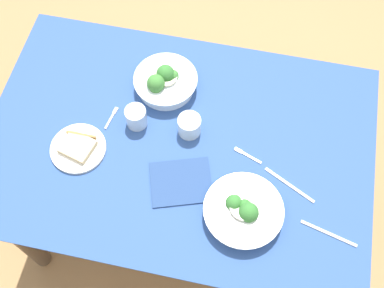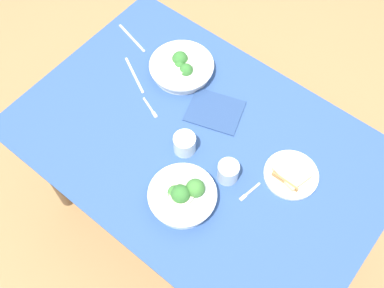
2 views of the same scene
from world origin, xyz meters
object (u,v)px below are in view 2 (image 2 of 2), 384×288
at_px(broccoli_bowl_near, 183,195).
at_px(napkin_folded_upper, 215,111).
at_px(fork_by_near_bowl, 249,193).
at_px(table_knife_right, 132,38).
at_px(fork_by_far_bowl, 151,109).
at_px(bread_side_plate, 291,174).
at_px(water_glass_side, 185,144).
at_px(table_knife_left, 134,75).
at_px(broccoli_bowl_far, 182,67).
at_px(water_glass_center, 228,172).

height_order(broccoli_bowl_near, napkin_folded_upper, broccoli_bowl_near).
distance_m(fork_by_near_bowl, table_knife_right, 0.86).
bearing_deg(fork_by_far_bowl, bread_side_plate, 30.13).
relative_size(fork_by_near_bowl, table_knife_right, 0.51).
bearing_deg(broccoli_bowl_near, table_knife_right, 145.78).
relative_size(broccoli_bowl_near, water_glass_side, 2.86).
distance_m(table_knife_right, napkin_folded_upper, 0.51).
bearing_deg(table_knife_left, table_knife_right, 162.14).
bearing_deg(fork_by_far_bowl, fork_by_near_bowl, 14.86).
distance_m(broccoli_bowl_far, fork_by_far_bowl, 0.22).
bearing_deg(water_glass_side, fork_by_far_bowl, 165.90).
distance_m(broccoli_bowl_near, water_glass_side, 0.21).
height_order(water_glass_center, fork_by_far_bowl, water_glass_center).
xyz_separation_m(broccoli_bowl_far, napkin_folded_upper, (0.22, -0.07, -0.03)).
bearing_deg(fork_by_near_bowl, fork_by_far_bowl, -85.62).
height_order(fork_by_far_bowl, napkin_folded_upper, napkin_folded_upper).
bearing_deg(table_knife_right, broccoli_bowl_far, 12.42).
height_order(water_glass_side, fork_by_far_bowl, water_glass_side).
xyz_separation_m(broccoli_bowl_near, water_glass_center, (0.07, 0.17, -0.00)).
height_order(water_glass_side, table_knife_left, water_glass_side).
relative_size(table_knife_right, napkin_folded_upper, 0.92).
distance_m(broccoli_bowl_near, napkin_folded_upper, 0.39).
distance_m(broccoli_bowl_near, water_glass_center, 0.18).
bearing_deg(fork_by_near_bowl, table_knife_right, -98.66).
bearing_deg(water_glass_center, broccoli_bowl_far, 148.34).
bearing_deg(bread_side_plate, broccoli_bowl_far, 168.91).
bearing_deg(napkin_folded_upper, water_glass_side, -86.07).
bearing_deg(fork_by_near_bowl, broccoli_bowl_far, -106.87).
bearing_deg(water_glass_side, table_knife_left, 160.10).
xyz_separation_m(broccoli_bowl_far, bread_side_plate, (0.61, -0.12, -0.02)).
relative_size(water_glass_side, table_knife_left, 0.42).
distance_m(broccoli_bowl_far, water_glass_center, 0.51).
xyz_separation_m(broccoli_bowl_near, table_knife_left, (-0.51, 0.30, -0.04)).
bearing_deg(table_knife_left, broccoli_bowl_near, -3.78).
bearing_deg(broccoli_bowl_near, broccoli_bowl_far, 130.03).
height_order(fork_by_far_bowl, table_knife_right, same).
height_order(broccoli_bowl_near, fork_by_far_bowl, broccoli_bowl_near).
bearing_deg(water_glass_side, fork_by_near_bowl, 0.78).
bearing_deg(bread_side_plate, water_glass_side, -157.41).
height_order(water_glass_center, water_glass_side, water_glass_center).
xyz_separation_m(broccoli_bowl_near, fork_by_near_bowl, (0.16, 0.17, -0.04)).
bearing_deg(fork_by_far_bowl, table_knife_right, 164.17).
height_order(broccoli_bowl_near, water_glass_side, broccoli_bowl_near).
height_order(broccoli_bowl_near, table_knife_right, broccoli_bowl_near).
distance_m(fork_by_far_bowl, fork_by_near_bowl, 0.51).
distance_m(bread_side_plate, table_knife_right, 0.90).
height_order(water_glass_center, table_knife_left, water_glass_center).
distance_m(bread_side_plate, napkin_folded_upper, 0.39).
xyz_separation_m(broccoli_bowl_far, fork_by_near_bowl, (0.53, -0.27, -0.03)).
relative_size(water_glass_center, napkin_folded_upper, 0.39).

